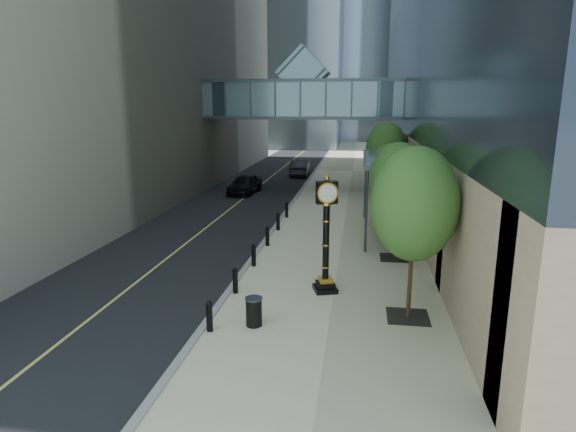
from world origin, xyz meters
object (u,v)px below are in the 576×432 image
object	(u,v)px
street_clock	(326,243)
car_far	(300,168)
trash_bin	(254,312)
car_near	(245,184)
pedestrian	(411,231)

from	to	relation	value
street_clock	car_far	bearing A→B (deg)	80.79
street_clock	car_far	xyz separation A→B (m)	(-4.86, 30.96, -1.16)
trash_bin	car_far	size ratio (longest dim) A/B	0.18
street_clock	car_near	size ratio (longest dim) A/B	0.98
pedestrian	street_clock	bearing A→B (deg)	52.11
pedestrian	car_near	distance (m)	17.89
car_far	street_clock	bearing A→B (deg)	97.59
trash_bin	car_far	distance (m)	34.40
street_clock	car_near	xyz separation A→B (m)	(-8.04, 20.15, -1.20)
street_clock	car_near	bearing A→B (deg)	93.63
car_near	car_far	world-z (taller)	car_far
pedestrian	car_near	size ratio (longest dim) A/B	0.33
trash_bin	pedestrian	size ratio (longest dim) A/B	0.59
street_clock	pedestrian	world-z (taller)	street_clock
trash_bin	car_far	xyz separation A→B (m)	(-2.80, 34.28, 0.33)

